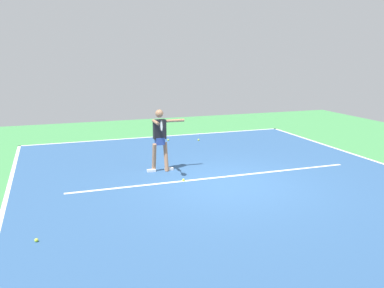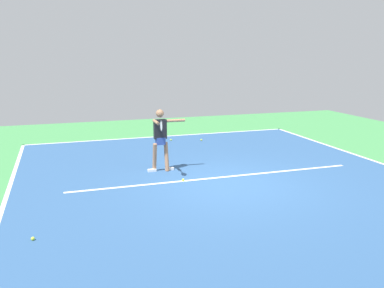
{
  "view_description": "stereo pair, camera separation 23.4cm",
  "coord_description": "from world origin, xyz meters",
  "px_view_note": "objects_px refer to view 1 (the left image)",
  "views": [
    {
      "loc": [
        4.13,
        9.07,
        3.21
      ],
      "look_at": [
        0.64,
        -0.85,
        0.9
      ],
      "focal_mm": 38.69,
      "sensor_mm": 36.0,
      "label": 1
    },
    {
      "loc": [
        3.91,
        9.14,
        3.21
      ],
      "look_at": [
        0.64,
        -0.85,
        0.9
      ],
      "focal_mm": 38.69,
      "sensor_mm": 36.0,
      "label": 2
    }
  ],
  "objects_px": {
    "tennis_ball_by_sideline": "(183,180)",
    "tennis_player": "(160,136)",
    "tennis_ball_far_corner": "(36,240)",
    "tennis_ball_near_service_line": "(168,140)",
    "tennis_ball_centre_court": "(199,140)"
  },
  "relations": [
    {
      "from": "tennis_ball_near_service_line",
      "to": "tennis_ball_by_sideline",
      "type": "bearing_deg",
      "value": 78.22
    },
    {
      "from": "tennis_ball_by_sideline",
      "to": "tennis_ball_centre_court",
      "type": "relative_size",
      "value": 1.0
    },
    {
      "from": "tennis_player",
      "to": "tennis_ball_centre_court",
      "type": "xyz_separation_m",
      "value": [
        -2.42,
        -3.51,
        -0.96
      ]
    },
    {
      "from": "tennis_player",
      "to": "tennis_ball_centre_court",
      "type": "bearing_deg",
      "value": -123.94
    },
    {
      "from": "tennis_ball_by_sideline",
      "to": "tennis_ball_near_service_line",
      "type": "xyz_separation_m",
      "value": [
        -1.03,
        -4.95,
        0.0
      ]
    },
    {
      "from": "tennis_ball_centre_court",
      "to": "tennis_ball_far_corner",
      "type": "distance_m",
      "value": 9.02
    },
    {
      "from": "tennis_ball_centre_court",
      "to": "tennis_ball_near_service_line",
      "type": "xyz_separation_m",
      "value": [
        1.08,
        -0.37,
        0.0
      ]
    },
    {
      "from": "tennis_player",
      "to": "tennis_ball_far_corner",
      "type": "distance_m",
      "value": 4.87
    },
    {
      "from": "tennis_ball_by_sideline",
      "to": "tennis_ball_centre_court",
      "type": "distance_m",
      "value": 5.05
    },
    {
      "from": "tennis_ball_by_sideline",
      "to": "tennis_player",
      "type": "bearing_deg",
      "value": -73.85
    },
    {
      "from": "tennis_ball_centre_court",
      "to": "tennis_ball_far_corner",
      "type": "bearing_deg",
      "value": 51.46
    },
    {
      "from": "tennis_ball_by_sideline",
      "to": "tennis_ball_far_corner",
      "type": "distance_m",
      "value": 4.3
    },
    {
      "from": "tennis_player",
      "to": "tennis_ball_far_corner",
      "type": "height_order",
      "value": "tennis_player"
    },
    {
      "from": "tennis_player",
      "to": "tennis_ball_near_service_line",
      "type": "height_order",
      "value": "tennis_player"
    },
    {
      "from": "tennis_ball_centre_court",
      "to": "tennis_ball_far_corner",
      "type": "relative_size",
      "value": 1.0
    }
  ]
}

